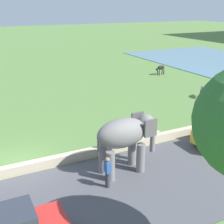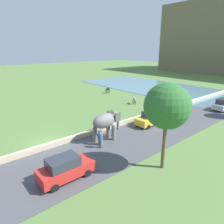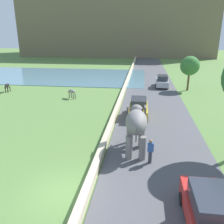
# 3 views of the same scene
# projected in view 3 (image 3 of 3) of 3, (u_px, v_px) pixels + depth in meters

# --- Properties ---
(ground_plane) EXTENTS (220.00, 220.00, 0.00)m
(ground_plane) POSITION_uv_depth(u_px,v_px,m) (64.00, 193.00, 11.85)
(ground_plane) COLOR #567A3D
(road_surface) EXTENTS (7.00, 120.00, 0.06)m
(road_surface) POSITION_uv_depth(u_px,v_px,m) (152.00, 96.00, 30.00)
(road_surface) COLOR #4C4C51
(road_surface) RESTS_ON ground
(barrier_wall) EXTENTS (0.40, 110.00, 0.54)m
(barrier_wall) POSITION_uv_depth(u_px,v_px,m) (121.00, 97.00, 28.52)
(barrier_wall) COLOR beige
(barrier_wall) RESTS_ON ground
(lake) EXTENTS (36.00, 18.00, 0.08)m
(lake) POSITION_uv_depth(u_px,v_px,m) (49.00, 75.00, 44.39)
(lake) COLOR slate
(lake) RESTS_ON ground
(hill_distant) EXTENTS (64.00, 28.00, 25.77)m
(hill_distant) POSITION_uv_depth(u_px,v_px,m) (118.00, 18.00, 84.69)
(hill_distant) COLOR #75664C
(hill_distant) RESTS_ON ground
(elephant) EXTENTS (1.49, 3.48, 2.99)m
(elephant) POSITION_uv_depth(u_px,v_px,m) (136.00, 124.00, 15.36)
(elephant) COLOR slate
(elephant) RESTS_ON ground
(person_beside_elephant) EXTENTS (0.36, 0.22, 1.63)m
(person_beside_elephant) POSITION_uv_depth(u_px,v_px,m) (150.00, 151.00, 14.22)
(person_beside_elephant) COLOR #33333D
(person_beside_elephant) RESTS_ON ground
(car_yellow) EXTENTS (1.81, 4.01, 1.80)m
(car_yellow) POSITION_uv_depth(u_px,v_px,m) (138.00, 108.00, 22.30)
(car_yellow) COLOR gold
(car_yellow) RESTS_ON ground
(car_red) EXTENTS (1.80, 4.00, 1.80)m
(car_red) POSITION_uv_depth(u_px,v_px,m) (209.00, 210.00, 9.43)
(car_red) COLOR red
(car_red) RESTS_ON ground
(car_silver) EXTENTS (1.93, 4.07, 1.80)m
(car_silver) POSITION_uv_depth(u_px,v_px,m) (162.00, 81.00, 34.57)
(car_silver) COLOR #B7B7BC
(car_silver) RESTS_ON ground
(cow_grey) EXTENTS (1.33, 1.06, 1.15)m
(cow_grey) POSITION_uv_depth(u_px,v_px,m) (72.00, 92.00, 28.72)
(cow_grey) COLOR gray
(cow_grey) RESTS_ON ground
(cow_black) EXTENTS (0.60, 1.42, 1.15)m
(cow_black) POSITION_uv_depth(u_px,v_px,m) (7.00, 86.00, 31.85)
(cow_black) COLOR black
(cow_black) RESTS_ON ground
(tree_near) EXTENTS (2.60, 2.60, 4.74)m
(tree_near) POSITION_uv_depth(u_px,v_px,m) (190.00, 66.00, 31.94)
(tree_near) COLOR brown
(tree_near) RESTS_ON ground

